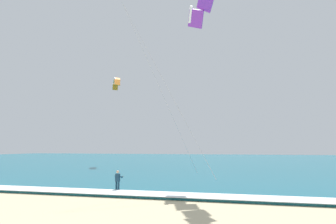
{
  "coord_description": "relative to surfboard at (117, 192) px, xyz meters",
  "views": [
    {
      "loc": [
        7.55,
        -8.27,
        3.53
      ],
      "look_at": [
        0.6,
        16.98,
        6.32
      ],
      "focal_mm": 34.77,
      "sensor_mm": 36.0,
      "label": 1
    }
  ],
  "objects": [
    {
      "name": "sea",
      "position": [
        2.99,
        57.66,
        0.07
      ],
      "size": [
        200.0,
        120.0,
        0.2
      ],
      "primitive_type": "cube",
      "color": "#146075",
      "rests_on": "ground"
    },
    {
      "name": "surf_foam",
      "position": [
        2.99,
        -1.34,
        0.19
      ],
      "size": [
        200.0,
        2.48,
        0.04
      ],
      "primitive_type": "cube",
      "color": "white",
      "rests_on": "sea"
    },
    {
      "name": "surfboard",
      "position": [
        0.0,
        0.0,
        0.0
      ],
      "size": [
        0.62,
        1.45,
        0.09
      ],
      "color": "white",
      "rests_on": "ground"
    },
    {
      "name": "kitesurfer",
      "position": [
        0.0,
        0.02,
        0.91
      ],
      "size": [
        0.56,
        0.56,
        1.69
      ],
      "color": "#143347",
      "rests_on": "ground"
    },
    {
      "name": "kite_distant",
      "position": [
        -13.95,
        29.98,
        15.22
      ],
      "size": [
        3.38,
        5.04,
        1.86
      ],
      "color": "orange"
    }
  ]
}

